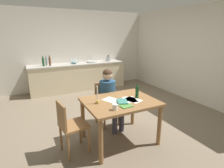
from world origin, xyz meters
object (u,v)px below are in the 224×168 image
at_px(mixing_bowl, 74,62).
at_px(chair_side_empty, 70,125).
at_px(bottle_vinegar, 46,61).
at_px(wine_glass_near_sink, 79,59).
at_px(book_cookery, 122,102).
at_px(coffee_mug, 115,107).
at_px(wine_glass_back_right, 71,60).
at_px(sink_unit, 92,62).
at_px(bottle_oil, 43,62).
at_px(wine_glass_back_left, 73,60).
at_px(bottle_wine_red, 50,61).
at_px(book_magazine, 126,106).
at_px(candlestick, 97,99).
at_px(chair_at_table, 106,101).
at_px(wine_bottle_on_table, 137,92).
at_px(wine_glass_by_kettle, 75,59).
at_px(stovetop_kettle, 108,58).
at_px(dining_table, 120,107).
at_px(person_seated, 109,95).

bearing_deg(mixing_bowl, chair_side_empty, -106.64).
bearing_deg(bottle_vinegar, wine_glass_near_sink, 4.11).
bearing_deg(book_cookery, bottle_vinegar, 122.84).
xyz_separation_m(coffee_mug, wine_glass_back_right, (0.31, 3.75, 0.20)).
bearing_deg(coffee_mug, sink_unit, 74.70).
bearing_deg(bottle_oil, bottle_vinegar, 47.98).
bearing_deg(wine_glass_back_left, bottle_wine_red, -165.29).
distance_m(coffee_mug, wine_glass_back_left, 3.78).
bearing_deg(mixing_bowl, book_magazine, -92.43).
bearing_deg(chair_side_empty, book_magazine, -19.82).
distance_m(candlestick, book_cookery, 0.41).
xyz_separation_m(chair_at_table, wine_glass_back_right, (-0.00, 2.74, 0.52)).
distance_m(wine_bottle_on_table, wine_glass_back_right, 3.48).
distance_m(wine_glass_by_kettle, wine_glass_back_right, 0.16).
bearing_deg(bottle_wine_red, bottle_vinegar, 123.62).
bearing_deg(bottle_oil, sink_unit, 1.69).
distance_m(bottle_vinegar, wine_glass_back_left, 0.85).
relative_size(chair_side_empty, mixing_bowl, 4.71).
bearing_deg(wine_glass_back_right, bottle_wine_red, -164.04).
bearing_deg(wine_bottle_on_table, wine_glass_back_right, 94.53).
bearing_deg(chair_side_empty, mixing_bowl, 73.36).
distance_m(stovetop_kettle, wine_glass_back_left, 1.25).
height_order(coffee_mug, book_magazine, coffee_mug).
distance_m(coffee_mug, wine_glass_back_right, 3.77).
bearing_deg(bottle_wine_red, dining_table, -78.80).
height_order(sink_unit, stovetop_kettle, sink_unit).
height_order(wine_glass_by_kettle, wine_glass_back_left, same).
bearing_deg(wine_bottle_on_table, dining_table, 176.66).
bearing_deg(person_seated, chair_at_table, 95.77).
height_order(chair_at_table, book_cookery, chair_at_table).
relative_size(chair_at_table, bottle_wine_red, 2.82).
height_order(wine_bottle_on_table, bottle_vinegar, bottle_vinegar).
distance_m(bottle_oil, stovetop_kettle, 2.19).
bearing_deg(chair_at_table, sink_unit, 75.37).
bearing_deg(bottle_wine_red, wine_glass_back_left, 14.71).
bearing_deg(wine_glass_back_left, book_magazine, -92.45).
height_order(dining_table, wine_glass_back_left, wine_glass_back_left).
relative_size(stovetop_kettle, wine_glass_back_right, 1.43).
height_order(chair_side_empty, wine_glass_back_right, wine_glass_back_right).
bearing_deg(bottle_wine_red, chair_side_empty, -93.83).
distance_m(chair_at_table, book_magazine, 1.01).
bearing_deg(bottle_wine_red, wine_bottle_on_table, -73.44).
xyz_separation_m(bottle_oil, wine_glass_back_left, (0.95, 0.19, -0.02)).
xyz_separation_m(wine_glass_near_sink, wine_glass_back_right, (-0.27, 0.00, 0.00)).
bearing_deg(sink_unit, wine_glass_back_left, 166.71).
height_order(chair_side_empty, coffee_mug, chair_side_empty).
bearing_deg(chair_side_empty, wine_bottle_on_table, -2.62).
xyz_separation_m(wine_bottle_on_table, sink_unit, (0.41, 3.32, 0.05)).
xyz_separation_m(coffee_mug, sink_unit, (0.99, 3.61, 0.12)).
bearing_deg(person_seated, mixing_bowl, 89.25).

